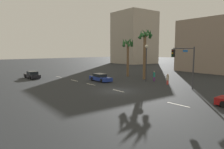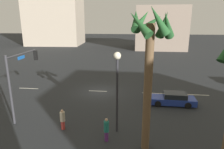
% 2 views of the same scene
% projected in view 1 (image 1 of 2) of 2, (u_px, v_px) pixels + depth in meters
% --- Properties ---
extents(ground_plane, '(220.00, 220.00, 0.00)m').
position_uv_depth(ground_plane, '(117.00, 91.00, 27.41)').
color(ground_plane, '#232628').
extents(lane_stripe_0, '(2.19, 0.14, 0.01)m').
position_uv_depth(lane_stripe_0, '(59.00, 77.00, 41.27)').
color(lane_stripe_0, silver).
rests_on(lane_stripe_0, ground_plane).
extents(lane_stripe_1, '(2.41, 0.14, 0.01)m').
position_uv_depth(lane_stripe_1, '(74.00, 80.00, 36.43)').
color(lane_stripe_1, silver).
rests_on(lane_stripe_1, ground_plane).
extents(lane_stripe_2, '(2.39, 0.14, 0.01)m').
position_uv_depth(lane_stripe_2, '(91.00, 84.00, 32.34)').
color(lane_stripe_2, silver).
rests_on(lane_stripe_2, ground_plane).
extents(lane_stripe_3, '(2.24, 0.14, 0.01)m').
position_uv_depth(lane_stripe_3, '(118.00, 91.00, 27.24)').
color(lane_stripe_3, silver).
rests_on(lane_stripe_3, ground_plane).
extents(lane_stripe_4, '(2.54, 0.14, 0.01)m').
position_uv_depth(lane_stripe_4, '(178.00, 105.00, 20.31)').
color(lane_stripe_4, silver).
rests_on(lane_stripe_4, ground_plane).
extents(car_0, '(4.46, 1.91, 1.34)m').
position_uv_depth(car_0, '(32.00, 75.00, 39.27)').
color(car_0, black).
rests_on(car_0, ground_plane).
extents(car_2, '(4.72, 1.96, 1.29)m').
position_uv_depth(car_2, '(100.00, 78.00, 35.61)').
color(car_2, navy).
rests_on(car_2, ground_plane).
extents(traffic_signal, '(0.36, 5.29, 5.81)m').
position_uv_depth(traffic_signal, '(187.00, 61.00, 26.79)').
color(traffic_signal, '#38383D').
rests_on(traffic_signal, ground_plane).
extents(streetlamp, '(0.56, 0.56, 6.26)m').
position_uv_depth(streetlamp, '(146.00, 56.00, 34.77)').
color(streetlamp, '#2D2D33').
rests_on(streetlamp, ground_plane).
extents(pedestrian_0, '(0.55, 0.55, 1.69)m').
position_uv_depth(pedestrian_0, '(168.00, 79.00, 31.99)').
color(pedestrian_0, '#BF3833').
rests_on(pedestrian_0, ground_plane).
extents(pedestrian_1, '(0.52, 0.52, 1.77)m').
position_uv_depth(pedestrian_1, '(154.00, 76.00, 35.58)').
color(pedestrian_1, '#59266B').
rests_on(pedestrian_1, ground_plane).
extents(palm_tree_0, '(2.53, 2.79, 7.91)m').
position_uv_depth(palm_tree_0, '(128.00, 48.00, 41.54)').
color(palm_tree_0, brown).
rests_on(palm_tree_0, ground_plane).
extents(palm_tree_1, '(2.98, 2.78, 9.30)m').
position_uv_depth(palm_tree_1, '(145.00, 43.00, 37.34)').
color(palm_tree_1, brown).
rests_on(palm_tree_1, ground_plane).
extents(building_0, '(17.43, 14.25, 12.76)m').
position_uv_depth(building_0, '(220.00, 46.00, 50.50)').
color(building_0, gray).
rests_on(building_0, ground_plane).
extents(building_1, '(14.73, 14.49, 20.39)m').
position_uv_depth(building_1, '(134.00, 38.00, 83.51)').
color(building_1, '#9E9384').
rests_on(building_1, ground_plane).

